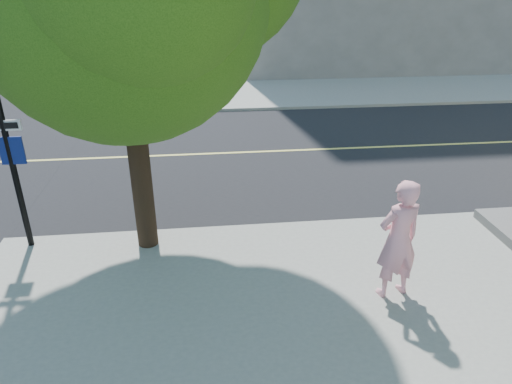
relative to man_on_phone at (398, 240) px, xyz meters
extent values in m
plane|color=black|center=(-5.73, 2.47, -1.09)|extent=(140.00, 140.00, 0.00)
cube|color=black|center=(-5.73, 6.97, -1.09)|extent=(140.00, 9.00, 0.01)
cube|color=gray|center=(7.77, 23.97, -1.03)|extent=(29.00, 25.00, 0.12)
imported|color=pink|center=(0.00, 0.00, 0.00)|extent=(0.80, 0.62, 1.95)
cylinder|color=black|center=(-3.96, 1.97, 0.88)|extent=(0.37, 0.37, 3.71)
cylinder|color=black|center=(-6.13, 2.17, 0.89)|extent=(0.11, 0.11, 3.73)
cube|color=white|center=(-6.08, 2.15, 1.34)|extent=(0.49, 0.04, 0.18)
cube|color=navy|center=(-6.08, 2.15, 0.89)|extent=(0.40, 0.04, 0.49)
camera|label=1|loc=(-2.81, -5.75, 3.61)|focal=32.76mm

